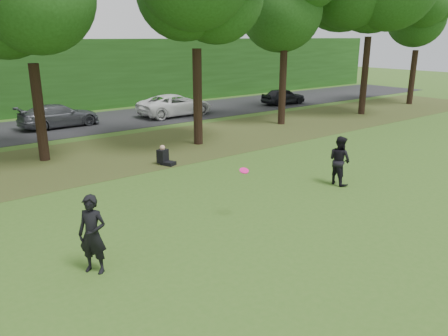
# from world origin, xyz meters

# --- Properties ---
(ground) EXTENTS (120.00, 120.00, 0.00)m
(ground) POSITION_xyz_m (0.00, 0.00, 0.00)
(ground) COLOR #365C1C
(ground) RESTS_ON ground
(leaf_litter) EXTENTS (60.00, 7.00, 0.01)m
(leaf_litter) POSITION_xyz_m (0.00, 13.00, 0.01)
(leaf_litter) COLOR #48361A
(leaf_litter) RESTS_ON ground
(street) EXTENTS (70.00, 7.00, 0.02)m
(street) POSITION_xyz_m (0.00, 21.00, 0.01)
(street) COLOR black
(street) RESTS_ON ground
(far_hedge) EXTENTS (70.00, 3.00, 5.00)m
(far_hedge) POSITION_xyz_m (0.00, 27.00, 2.50)
(far_hedge) COLOR #1C4313
(far_hedge) RESTS_ON ground
(player_left) EXTENTS (0.76, 0.80, 1.84)m
(player_left) POSITION_xyz_m (-4.88, 3.48, 0.92)
(player_left) COLOR black
(player_left) RESTS_ON ground
(player_right) EXTENTS (0.76, 0.93, 1.78)m
(player_right) POSITION_xyz_m (4.53, 4.06, 0.89)
(player_right) COLOR black
(player_right) RESTS_ON ground
(parked_cars) EXTENTS (37.02, 3.70, 1.50)m
(parked_cars) POSITION_xyz_m (-0.51, 19.86, 0.73)
(parked_cars) COLOR black
(parked_cars) RESTS_ON street
(frisbee) EXTENTS (0.37, 0.35, 0.16)m
(frisbee) POSITION_xyz_m (-0.23, 3.75, 1.48)
(frisbee) COLOR #FF1585
(frisbee) RESTS_ON ground
(seated_person) EXTENTS (0.65, 0.83, 0.83)m
(seated_person) POSITION_xyz_m (0.78, 10.12, 0.31)
(seated_person) COLOR black
(seated_person) RESTS_ON ground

